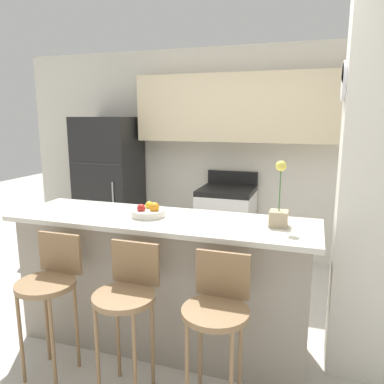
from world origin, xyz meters
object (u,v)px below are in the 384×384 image
at_px(fruit_bowl, 148,212).
at_px(bar_stool_mid, 127,297).
at_px(refrigerator, 110,185).
at_px(bar_stool_right, 217,312).
at_px(bar_stool_left, 50,284).
at_px(orchid_vase, 279,209).
at_px(stove_range, 226,225).

bearing_deg(fruit_bowl, bar_stool_mid, -79.73).
relative_size(refrigerator, bar_stool_right, 1.80).
xyz_separation_m(bar_stool_left, fruit_bowl, (0.47, 0.55, 0.40)).
xyz_separation_m(bar_stool_left, orchid_vase, (1.41, 0.59, 0.48)).
distance_m(refrigerator, bar_stool_left, 2.47).
relative_size(bar_stool_right, orchid_vase, 2.16).
bearing_deg(bar_stool_mid, fruit_bowl, 100.27).
height_order(bar_stool_mid, bar_stool_right, same).
bearing_deg(refrigerator, bar_stool_mid, -57.56).
height_order(refrigerator, orchid_vase, refrigerator).
bearing_deg(bar_stool_left, orchid_vase, 22.63).
xyz_separation_m(bar_stool_left, bar_stool_right, (1.14, 0.00, 0.00)).
bearing_deg(bar_stool_right, bar_stool_left, 180.00).
relative_size(bar_stool_left, bar_stool_mid, 1.00).
relative_size(bar_stool_mid, orchid_vase, 2.16).
distance_m(stove_range, bar_stool_mid, 2.32).
relative_size(bar_stool_left, fruit_bowl, 3.84).
bearing_deg(stove_range, bar_stool_left, -106.00).
distance_m(bar_stool_mid, bar_stool_right, 0.57).
height_order(refrigerator, bar_stool_mid, refrigerator).
distance_m(bar_stool_left, orchid_vase, 1.60).
xyz_separation_m(refrigerator, orchid_vase, (2.30, -1.71, 0.26)).
relative_size(bar_stool_mid, fruit_bowl, 3.84).
height_order(bar_stool_mid, fruit_bowl, fruit_bowl).
height_order(refrigerator, stove_range, refrigerator).
bearing_deg(bar_stool_right, orchid_vase, 65.45).
height_order(bar_stool_left, bar_stool_right, same).
height_order(bar_stool_left, fruit_bowl, fruit_bowl).
distance_m(bar_stool_mid, fruit_bowl, 0.68).
bearing_deg(fruit_bowl, refrigerator, 127.87).
height_order(bar_stool_left, orchid_vase, orchid_vase).
distance_m(refrigerator, stove_range, 1.60).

